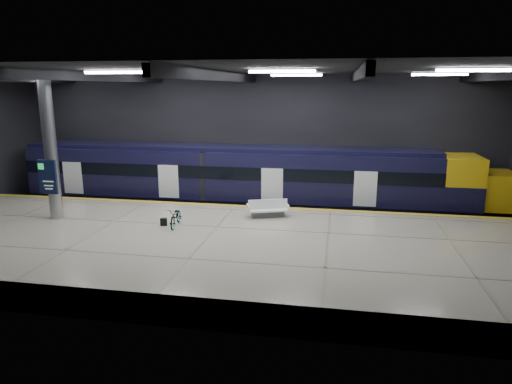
# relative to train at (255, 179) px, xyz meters

# --- Properties ---
(ground) EXTENTS (30.00, 30.00, 0.00)m
(ground) POSITION_rel_train_xyz_m (-0.56, -5.50, -2.06)
(ground) COLOR black
(ground) RESTS_ON ground
(room_shell) EXTENTS (30.10, 16.10, 8.05)m
(room_shell) POSITION_rel_train_xyz_m (-0.57, -5.49, 3.66)
(room_shell) COLOR black
(room_shell) RESTS_ON ground
(platform) EXTENTS (30.00, 11.00, 1.10)m
(platform) POSITION_rel_train_xyz_m (-0.56, -8.00, -1.51)
(platform) COLOR #B5AF99
(platform) RESTS_ON ground
(safety_strip) EXTENTS (30.00, 0.40, 0.01)m
(safety_strip) POSITION_rel_train_xyz_m (-0.56, -2.75, -0.95)
(safety_strip) COLOR gold
(safety_strip) RESTS_ON platform
(rails) EXTENTS (30.00, 1.52, 0.16)m
(rails) POSITION_rel_train_xyz_m (-0.56, 0.00, -1.98)
(rails) COLOR gray
(rails) RESTS_ON ground
(train) EXTENTS (29.40, 2.84, 3.79)m
(train) POSITION_rel_train_xyz_m (0.00, 0.00, 0.00)
(train) COLOR black
(train) RESTS_ON ground
(bench) EXTENTS (2.14, 1.43, 0.87)m
(bench) POSITION_rel_train_xyz_m (1.45, -4.50, -0.65)
(bench) COLOR #595B60
(bench) RESTS_ON platform
(bicycle) EXTENTS (0.79, 1.78, 0.91)m
(bicycle) POSITION_rel_train_xyz_m (-2.41, -6.77, -0.51)
(bicycle) COLOR #99999E
(bicycle) RESTS_ON platform
(pannier_bag) EXTENTS (0.34, 0.25, 0.35)m
(pannier_bag) POSITION_rel_train_xyz_m (-3.01, -6.77, -0.78)
(pannier_bag) COLOR black
(pannier_bag) RESTS_ON platform
(info_column) EXTENTS (0.90, 0.78, 6.90)m
(info_column) POSITION_rel_train_xyz_m (-8.56, -6.52, 2.40)
(info_column) COLOR #9EA0A5
(info_column) RESTS_ON platform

